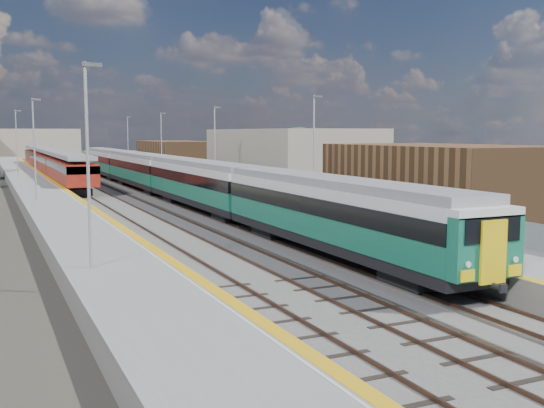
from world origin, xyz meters
TOP-DOWN VIEW (x-y plane):
  - ground at (0.00, 50.00)m, footprint 320.00×320.00m
  - ballast_bed at (-2.25, 52.50)m, footprint 10.50×155.00m
  - tracks at (-1.65, 54.18)m, footprint 8.96×160.00m
  - platform_right at (5.28, 52.49)m, footprint 4.70×155.00m
  - platform_left at (-9.05, 52.49)m, footprint 4.30×155.00m
  - green_train at (1.50, 40.76)m, footprint 2.93×81.51m
  - red_train at (-5.50, 73.12)m, footprint 2.96×60.03m
  - tree_d at (23.25, 57.16)m, footprint 5.02×5.02m

SIDE VIEW (x-z plane):
  - ground at x=0.00m, z-range 0.00..0.00m
  - ballast_bed at x=-2.25m, z-range 0.00..0.06m
  - tracks at x=-1.65m, z-range 0.02..0.19m
  - platform_left at x=-9.05m, z-range -3.74..4.78m
  - platform_right at x=5.28m, z-range -3.72..4.80m
  - red_train at x=-5.50m, z-range 0.34..4.08m
  - green_train at x=1.50m, z-range 0.66..3.88m
  - tree_d at x=23.25m, z-range 0.88..7.69m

